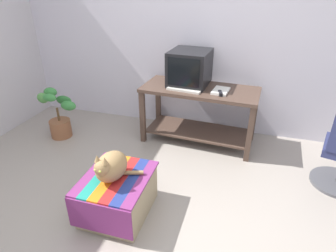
{
  "coord_description": "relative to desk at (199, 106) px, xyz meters",
  "views": [
    {
      "loc": [
        0.72,
        -1.58,
        1.87
      ],
      "look_at": [
        0.0,
        0.85,
        0.55
      ],
      "focal_mm": 30.49,
      "sensor_mm": 36.0,
      "label": 1
    }
  ],
  "objects": [
    {
      "name": "ottoman_with_blanket",
      "position": [
        -0.42,
        -1.46,
        -0.29
      ],
      "size": [
        0.55,
        0.66,
        0.38
      ],
      "color": "tan",
      "rests_on": "ground_plane"
    },
    {
      "name": "stapler",
      "position": [
        0.26,
        -0.16,
        0.25
      ],
      "size": [
        0.07,
        0.12,
        0.04
      ],
      "primitive_type": "cube",
      "rotation": [
        0.0,
        0.0,
        0.29
      ],
      "color": "black",
      "rests_on": "desk"
    },
    {
      "name": "ground_plane",
      "position": [
        -0.17,
        -1.6,
        -0.48
      ],
      "size": [
        14.0,
        14.0,
        0.0
      ],
      "primitive_type": "plane",
      "color": "#9E9389"
    },
    {
      "name": "book",
      "position": [
        0.25,
        -0.06,
        0.24
      ],
      "size": [
        0.2,
        0.27,
        0.03
      ],
      "primitive_type": "cube",
      "rotation": [
        0.0,
        0.0,
        -0.12
      ],
      "color": "white",
      "rests_on": "desk"
    },
    {
      "name": "potted_plant",
      "position": [
        -1.74,
        -0.41,
        -0.2
      ],
      "size": [
        0.44,
        0.3,
        0.65
      ],
      "color": "brown",
      "rests_on": "ground_plane"
    },
    {
      "name": "desk",
      "position": [
        0.0,
        0.0,
        0.0
      ],
      "size": [
        1.41,
        0.68,
        0.71
      ],
      "rotation": [
        0.0,
        0.0,
        -0.06
      ],
      "color": "#4C382D",
      "rests_on": "ground_plane"
    },
    {
      "name": "keyboard",
      "position": [
        -0.16,
        -0.12,
        0.24
      ],
      "size": [
        0.42,
        0.2,
        0.02
      ],
      "primitive_type": "cube",
      "rotation": [
        0.0,
        0.0,
        -0.13
      ],
      "color": "beige",
      "rests_on": "desk"
    },
    {
      "name": "cat",
      "position": [
        -0.44,
        -1.48,
        0.02
      ],
      "size": [
        0.37,
        0.36,
        0.29
      ],
      "rotation": [
        0.0,
        0.0,
        -0.12
      ],
      "color": "#9E7A4C",
      "rests_on": "ottoman_with_blanket"
    },
    {
      "name": "back_wall",
      "position": [
        -0.17,
        0.45,
        0.82
      ],
      "size": [
        8.0,
        0.1,
        2.6
      ],
      "primitive_type": "cube",
      "color": "silver",
      "rests_on": "ground_plane"
    },
    {
      "name": "tv_monitor",
      "position": [
        -0.16,
        0.1,
        0.43
      ],
      "size": [
        0.49,
        0.53,
        0.41
      ],
      "rotation": [
        0.0,
        0.0,
        -0.06
      ],
      "color": "black",
      "rests_on": "desk"
    }
  ]
}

